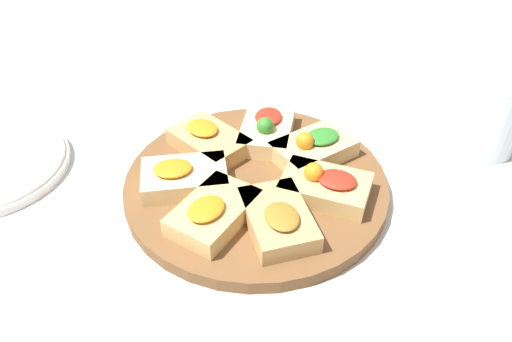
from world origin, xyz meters
The scene contains 11 objects.
ground_plane centered at (0.00, 0.00, 0.00)m, with size 3.00×3.00×0.00m, color beige.
serving_board centered at (0.00, 0.00, 0.01)m, with size 0.30×0.30×0.02m, color brown.
focaccia_slice_0 centered at (-0.06, -0.05, 0.03)m, with size 0.11×0.11×0.04m.
focaccia_slice_1 centered at (0.00, -0.08, 0.03)m, with size 0.07×0.10×0.04m.
focaccia_slice_2 centered at (0.06, -0.05, 0.03)m, with size 0.11×0.11×0.04m.
focaccia_slice_3 centered at (0.08, 0.02, 0.03)m, with size 0.11×0.08×0.03m.
focaccia_slice_4 centered at (0.03, 0.08, 0.03)m, with size 0.09×0.11×0.03m.
focaccia_slice_5 centered at (-0.04, 0.07, 0.03)m, with size 0.10×0.11×0.03m.
focaccia_slice_6 centered at (-0.08, 0.02, 0.03)m, with size 0.11×0.08×0.03m.
water_glass centered at (-0.08, -0.29, 0.05)m, with size 0.08×0.08×0.10m, color silver.
napkin_stack centered at (0.11, -0.28, 0.00)m, with size 0.14×0.12×0.01m, color white.
Camera 1 is at (-0.38, 0.23, 0.39)m, focal length 35.00 mm.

